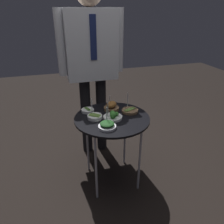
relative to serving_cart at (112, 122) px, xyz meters
name	(u,v)px	position (x,y,z in m)	size (l,w,h in m)	color
ground_plane	(112,178)	(0.00, 0.00, -0.63)	(8.00, 8.00, 0.00)	black
serving_cart	(112,122)	(0.00, 0.00, 0.00)	(0.65, 0.65, 0.68)	black
bowl_broccoli_center	(113,116)	(0.00, -0.03, 0.08)	(0.16, 0.16, 0.15)	white
bowl_roast_mid_right	(111,106)	(0.04, 0.14, 0.08)	(0.14, 0.14, 0.13)	brown
bowl_asparagus_front_left	(95,117)	(-0.15, 0.02, 0.07)	(0.13, 0.13, 0.17)	white
bowl_spinach_near_rim	(107,125)	(-0.09, -0.17, 0.08)	(0.14, 0.14, 0.16)	silver
bowl_asparagus_front_right	(130,110)	(0.18, 0.06, 0.06)	(0.15, 0.15, 0.17)	brown
bowl_asparagus_far_rim	(88,110)	(-0.18, 0.17, 0.06)	(0.11, 0.11, 0.03)	white
waiter_figure	(91,54)	(-0.05, 0.54, 0.49)	(0.65, 0.24, 1.77)	black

